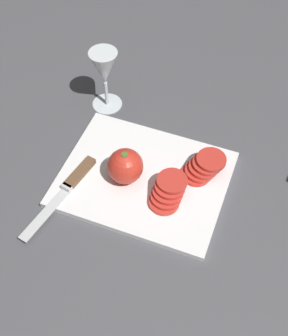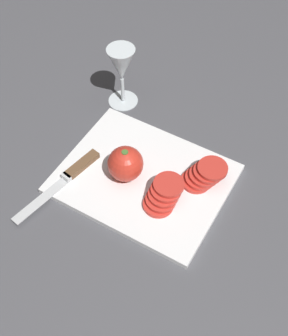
% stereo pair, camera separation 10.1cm
% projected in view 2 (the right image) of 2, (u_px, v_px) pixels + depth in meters
% --- Properties ---
extents(ground_plane, '(3.00, 3.00, 0.00)m').
position_uv_depth(ground_plane, '(163.00, 190.00, 1.03)').
color(ground_plane, '#4C4C51').
extents(cutting_board, '(0.36, 0.29, 0.01)m').
position_uv_depth(cutting_board, '(144.00, 178.00, 1.04)').
color(cutting_board, white).
rests_on(cutting_board, ground_plane).
extents(wine_glass, '(0.08, 0.08, 0.16)m').
position_uv_depth(wine_glass, '(122.00, 67.00, 1.11)').
color(wine_glass, silver).
rests_on(wine_glass, ground_plane).
extents(whole_tomato, '(0.08, 0.08, 0.08)m').
position_uv_depth(whole_tomato, '(125.00, 164.00, 1.01)').
color(whole_tomato, red).
rests_on(whole_tomato, cutting_board).
extents(knife, '(0.07, 0.24, 0.01)m').
position_uv_depth(knife, '(74.00, 172.00, 1.03)').
color(knife, silver).
rests_on(knife, cutting_board).
extents(tomato_slice_stack_near, '(0.07, 0.10, 0.04)m').
position_uv_depth(tomato_slice_stack_near, '(163.00, 195.00, 0.98)').
color(tomato_slice_stack_near, red).
rests_on(tomato_slice_stack_near, cutting_board).
extents(tomato_slice_stack_far, '(0.09, 0.09, 0.04)m').
position_uv_depth(tomato_slice_stack_far, '(204.00, 175.00, 1.01)').
color(tomato_slice_stack_far, red).
rests_on(tomato_slice_stack_far, cutting_board).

